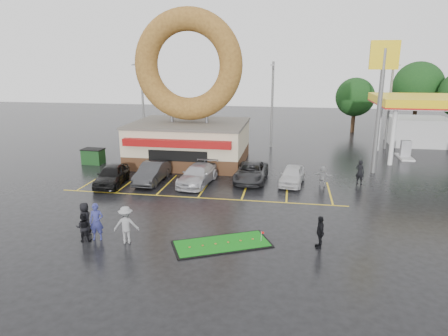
% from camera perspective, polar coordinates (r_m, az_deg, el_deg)
% --- Properties ---
extents(ground, '(120.00, 120.00, 0.00)m').
position_cam_1_polar(ground, '(24.37, -5.61, -6.86)').
color(ground, black).
rests_on(ground, ground).
extents(donut_shop, '(10.20, 8.70, 13.50)m').
position_cam_1_polar(donut_shop, '(36.21, -5.03, 7.73)').
color(donut_shop, '#472B19').
rests_on(donut_shop, ground).
extents(gas_station, '(12.30, 13.65, 5.90)m').
position_cam_1_polar(gas_station, '(45.24, 27.67, 6.57)').
color(gas_station, silver).
rests_on(gas_station, ground).
extents(shell_sign, '(2.20, 0.36, 10.60)m').
position_cam_1_polar(shell_sign, '(34.51, 21.61, 11.24)').
color(shell_sign, slate).
rests_on(shell_sign, ground).
extents(streetlight_left, '(0.40, 2.21, 9.00)m').
position_cam_1_polar(streetlight_left, '(44.90, -11.56, 9.32)').
color(streetlight_left, slate).
rests_on(streetlight_left, ground).
extents(streetlight_mid, '(0.40, 2.21, 9.00)m').
position_cam_1_polar(streetlight_mid, '(42.95, 6.89, 9.26)').
color(streetlight_mid, slate).
rests_on(streetlight_mid, ground).
extents(streetlight_right, '(0.40, 2.21, 9.00)m').
position_cam_1_polar(streetlight_right, '(45.00, 22.58, 8.49)').
color(streetlight_right, slate).
rests_on(streetlight_right, ground).
extents(tree_far_c, '(6.30, 6.30, 9.00)m').
position_cam_1_polar(tree_far_c, '(58.08, 25.99, 10.43)').
color(tree_far_c, '#332114').
rests_on(tree_far_c, ground).
extents(tree_far_d, '(4.90, 4.90, 7.00)m').
position_cam_1_polar(tree_far_d, '(54.54, 18.21, 9.59)').
color(tree_far_d, '#332114').
rests_on(tree_far_d, ground).
extents(car_black, '(2.36, 4.71, 1.54)m').
position_cam_1_polar(car_black, '(31.12, -15.74, -0.97)').
color(car_black, black).
rests_on(car_black, ground).
extents(car_dgrey, '(1.69, 4.66, 1.53)m').
position_cam_1_polar(car_dgrey, '(31.14, -10.21, -0.63)').
color(car_dgrey, '#28282A').
rests_on(car_dgrey, ground).
extents(car_silver, '(2.65, 5.20, 1.45)m').
position_cam_1_polar(car_silver, '(30.26, -3.78, -0.96)').
color(car_silver, '#AFAFB4').
rests_on(car_silver, ground).
extents(car_grey, '(2.48, 5.09, 1.39)m').
position_cam_1_polar(car_grey, '(31.07, 3.90, -0.59)').
color(car_grey, '#29292B').
rests_on(car_grey, ground).
extents(car_white, '(2.20, 4.30, 1.40)m').
position_cam_1_polar(car_white, '(30.64, 9.72, -1.00)').
color(car_white, silver).
rests_on(car_white, ground).
extents(person_blue, '(0.81, 0.62, 1.98)m').
position_cam_1_polar(person_blue, '(21.93, -17.75, -7.32)').
color(person_blue, navy).
rests_on(person_blue, ground).
extents(person_blackjkt, '(0.87, 0.76, 1.53)m').
position_cam_1_polar(person_blackjkt, '(22.05, -19.44, -7.99)').
color(person_blackjkt, black).
rests_on(person_blackjkt, ground).
extents(person_hoodie, '(1.41, 1.02, 1.97)m').
position_cam_1_polar(person_hoodie, '(21.16, -13.81, -7.88)').
color(person_hoodie, gray).
rests_on(person_hoodie, ground).
extents(person_bystander, '(0.84, 1.01, 1.76)m').
position_cam_1_polar(person_bystander, '(22.92, -19.23, -6.77)').
color(person_bystander, black).
rests_on(person_bystander, ground).
extents(person_cameraman, '(0.53, 1.03, 1.67)m').
position_cam_1_polar(person_cameraman, '(20.67, 13.55, -8.87)').
color(person_cameraman, black).
rests_on(person_cameraman, ground).
extents(person_walker_near, '(1.48, 0.91, 1.53)m').
position_cam_1_polar(person_walker_near, '(30.59, 13.95, -1.13)').
color(person_walker_near, gray).
rests_on(person_walker_near, ground).
extents(person_walker_far, '(0.80, 0.73, 1.84)m').
position_cam_1_polar(person_walker_far, '(31.89, 18.85, -0.56)').
color(person_walker_far, black).
rests_on(person_walker_far, ground).
extents(dumpster, '(1.86, 1.29, 1.30)m').
position_cam_1_polar(dumpster, '(38.08, -18.17, 1.55)').
color(dumpster, '#1A441C').
rests_on(dumpster, ground).
extents(putting_green, '(5.35, 4.06, 0.61)m').
position_cam_1_polar(putting_green, '(20.72, -0.30, -10.79)').
color(putting_green, black).
rests_on(putting_green, ground).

